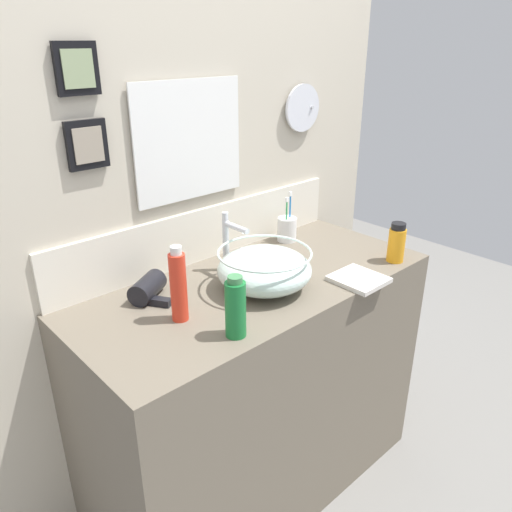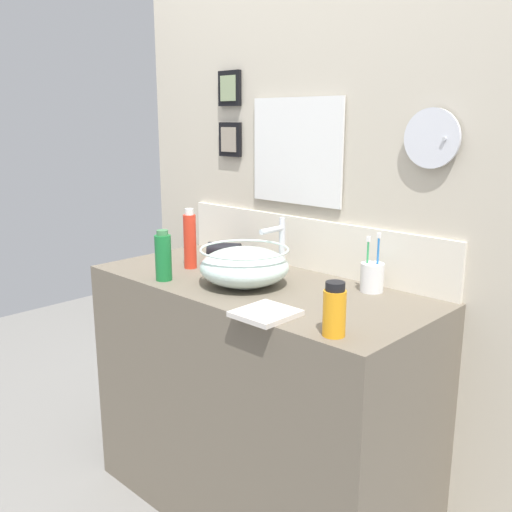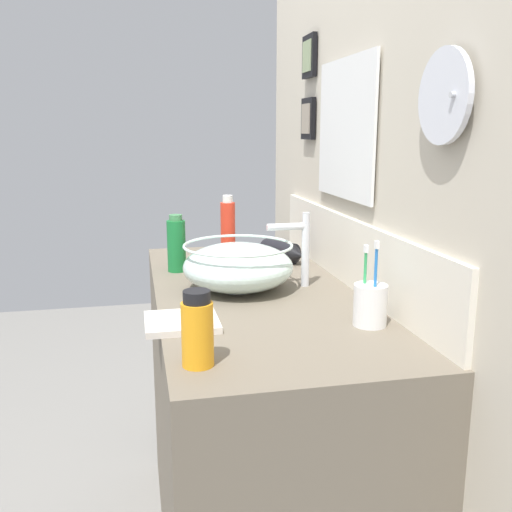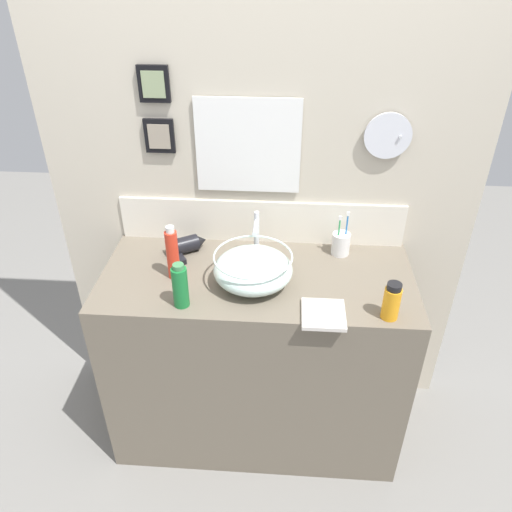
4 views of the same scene
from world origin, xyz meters
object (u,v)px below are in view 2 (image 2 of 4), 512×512
at_px(glass_bowl_sink, 244,266).
at_px(lotion_bottle, 163,257).
at_px(shampoo_bottle, 334,310).
at_px(hand_towel, 266,313).
at_px(hair_drier, 227,252).
at_px(soap_dispenser, 190,240).
at_px(faucet, 279,242).
at_px(toothbrush_cup, 372,277).

relative_size(glass_bowl_sink, lotion_bottle, 1.70).
bearing_deg(shampoo_bottle, hand_towel, -177.10).
relative_size(hair_drier, shampoo_bottle, 1.25).
xyz_separation_m(hair_drier, soap_dispenser, (-0.01, -0.19, 0.08)).
xyz_separation_m(glass_bowl_sink, lotion_bottle, (-0.26, -0.16, 0.02)).
distance_m(glass_bowl_sink, soap_dispenser, 0.33).
distance_m(faucet, lotion_bottle, 0.43).
bearing_deg(shampoo_bottle, soap_dispenser, 166.81).
bearing_deg(hand_towel, toothbrush_cup, 78.23).
bearing_deg(glass_bowl_sink, hair_drier, 145.94).
bearing_deg(hair_drier, soap_dispenser, -94.10).
height_order(lotion_bottle, hand_towel, lotion_bottle).
height_order(lotion_bottle, shampoo_bottle, lotion_bottle).
height_order(glass_bowl_sink, shampoo_bottle, shampoo_bottle).
xyz_separation_m(lotion_bottle, hand_towel, (0.54, -0.03, -0.08)).
bearing_deg(faucet, soap_dispenser, -153.78).
relative_size(toothbrush_cup, shampoo_bottle, 1.36).
height_order(faucet, soap_dispenser, soap_dispenser).
bearing_deg(hand_towel, faucet, 126.67).
bearing_deg(toothbrush_cup, hand_towel, -101.77).
height_order(hair_drier, shampoo_bottle, shampoo_bottle).
bearing_deg(lotion_bottle, glass_bowl_sink, 30.92).
bearing_deg(faucet, hand_towel, -53.33).
xyz_separation_m(hair_drier, toothbrush_cup, (0.68, 0.04, 0.02)).
xyz_separation_m(faucet, hand_towel, (0.28, -0.37, -0.12)).
bearing_deg(faucet, glass_bowl_sink, -90.00).
distance_m(glass_bowl_sink, hair_drier, 0.38).
bearing_deg(lotion_bottle, shampoo_bottle, -1.29).
height_order(glass_bowl_sink, hand_towel, glass_bowl_sink).
relative_size(glass_bowl_sink, hair_drier, 1.67).
distance_m(shampoo_bottle, soap_dispenser, 0.87).
relative_size(faucet, lotion_bottle, 1.18).
bearing_deg(hand_towel, hair_drier, 145.97).
height_order(glass_bowl_sink, hair_drier, glass_bowl_sink).
xyz_separation_m(glass_bowl_sink, shampoo_bottle, (0.52, -0.17, 0.00)).
xyz_separation_m(faucet, hair_drier, (-0.31, 0.03, -0.09)).
height_order(glass_bowl_sink, lotion_bottle, lotion_bottle).
xyz_separation_m(toothbrush_cup, hand_towel, (-0.09, -0.44, -0.04)).
height_order(toothbrush_cup, shampoo_bottle, toothbrush_cup).
bearing_deg(hair_drier, toothbrush_cup, 3.22).
height_order(hair_drier, hand_towel, hair_drier).
bearing_deg(glass_bowl_sink, shampoo_bottle, -18.56).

